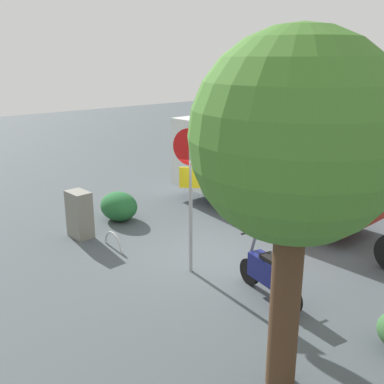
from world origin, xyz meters
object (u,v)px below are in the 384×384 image
motorcycle (271,274)px  street_tree (296,142)px  box_truck_near (270,164)px  bike_rack_hoop (113,248)px  stop_sign (190,179)px  utility_cabinet (80,214)px

motorcycle → street_tree: bearing=145.0°
box_truck_near → motorcycle: 5.06m
street_tree → bike_rack_hoop: (5.69, -0.67, -3.52)m
box_truck_near → stop_sign: 4.44m
stop_sign → street_tree: (-3.51, 1.30, 1.42)m
motorcycle → bike_rack_hoop: motorcycle is taller
box_truck_near → utility_cabinet: size_ratio=6.46×
street_tree → utility_cabinet: 7.48m
utility_cabinet → box_truck_near: bearing=-112.0°
stop_sign → bike_rack_hoop: (2.18, 0.63, -2.10)m
stop_sign → bike_rack_hoop: bearing=16.1°
stop_sign → street_tree: street_tree is taller
box_truck_near → bike_rack_hoop: bearing=-101.6°
street_tree → stop_sign: bearing=-20.3°
street_tree → utility_cabinet: street_tree is taller
stop_sign → motorcycle: bearing=-167.5°
motorcycle → street_tree: size_ratio=0.37×
motorcycle → stop_sign: size_ratio=0.57×
stop_sign → utility_cabinet: bearing=14.7°
box_truck_near → motorcycle: size_ratio=4.43×
motorcycle → street_tree: 3.82m
stop_sign → utility_cabinet: stop_sign is taller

